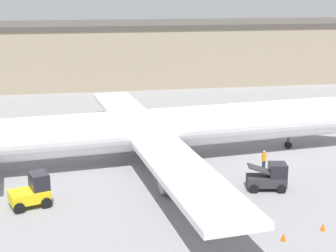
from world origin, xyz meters
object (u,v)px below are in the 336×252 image
Objects in this scene: baggage_tug at (33,191)px; safety_cone_near at (323,227)px; airplane at (158,130)px; ground_crew_worker at (264,160)px; safety_cone_far at (283,237)px; belt_loader_truck at (270,177)px.

baggage_tug is 6.04× the size of safety_cone_near.
airplane reaches higher than ground_crew_worker.
baggage_tug is 18.37m from safety_cone_far.
safety_cone_near is at bearing -68.60° from airplane.
ground_crew_worker is at bearing 88.60° from safety_cone_near.
belt_loader_truck is 7.70m from safety_cone_near.
baggage_tug reaches higher than safety_cone_near.
ground_crew_worker is at bearing 86.06° from belt_loader_truck.
safety_cone_far is at bearing -78.97° from airplane.
baggage_tug is at bearing -169.24° from belt_loader_truck.
airplane is 12.75× the size of belt_loader_truck.
ground_crew_worker reaches higher than safety_cone_near.
safety_cone_far is (-2.28, -8.53, -0.76)m from belt_loader_truck.
airplane is 13.92m from baggage_tug.
airplane is 77.48× the size of safety_cone_near.
airplane is 23.67× the size of ground_crew_worker.
ground_crew_worker is at bearing -31.36° from airplane.
airplane is at bearing -88.53° from ground_crew_worker.
airplane reaches higher than baggage_tug.
ground_crew_worker is at bearing -5.79° from baggage_tug.
belt_loader_truck is at bearing 11.51° from ground_crew_worker.
baggage_tug is 0.99× the size of belt_loader_truck.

